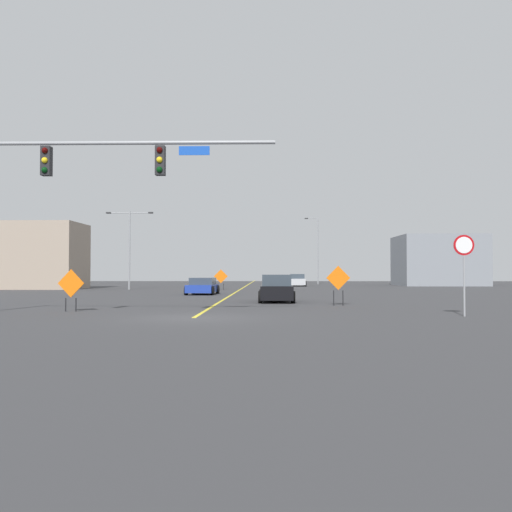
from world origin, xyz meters
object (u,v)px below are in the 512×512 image
(construction_sign_median_near, at_px, (338,280))
(car_silver_distant, at_px, (297,280))
(street_lamp_far_left, at_px, (129,242))
(stop_sign, at_px, (464,259))
(car_black_near, at_px, (276,289))
(construction_sign_left_shoulder, at_px, (221,277))
(construction_sign_left_lane, at_px, (71,285))
(traffic_signal_assembly, at_px, (48,177))
(street_lamp_near_left, at_px, (317,248))
(car_blue_mid, at_px, (203,286))

(construction_sign_median_near, xyz_separation_m, car_silver_distant, (-0.06, 39.54, -0.55))
(construction_sign_median_near, height_order, car_silver_distant, construction_sign_median_near)
(street_lamp_far_left, bearing_deg, stop_sign, -58.11)
(stop_sign, xyz_separation_m, car_black_near, (-6.76, 10.28, -1.43))
(construction_sign_median_near, height_order, construction_sign_left_shoulder, construction_sign_median_near)
(car_black_near, bearing_deg, construction_sign_left_lane, -137.33)
(traffic_signal_assembly, bearing_deg, stop_sign, 3.67)
(street_lamp_near_left, bearing_deg, car_black_near, -97.50)
(car_black_near, bearing_deg, street_lamp_near_left, 82.50)
(traffic_signal_assembly, distance_m, car_black_near, 14.66)
(construction_sign_left_shoulder, height_order, car_silver_distant, construction_sign_left_shoulder)
(construction_sign_left_shoulder, xyz_separation_m, car_blue_mid, (-0.40, -11.41, -0.58))
(stop_sign, distance_m, street_lamp_near_left, 57.31)
(construction_sign_left_shoulder, xyz_separation_m, car_silver_distant, (7.79, 14.07, -0.50))
(construction_sign_median_near, bearing_deg, traffic_signal_assembly, -145.19)
(construction_sign_left_shoulder, bearing_deg, car_silver_distant, 61.05)
(construction_sign_median_near, xyz_separation_m, car_blue_mid, (-8.25, 14.06, -0.64))
(construction_sign_left_shoulder, xyz_separation_m, construction_sign_left_lane, (-3.74, -30.01, -0.10))
(car_black_near, bearing_deg, construction_sign_median_near, -48.87)
(stop_sign, relative_size, car_blue_mid, 0.73)
(traffic_signal_assembly, height_order, construction_sign_left_shoulder, traffic_signal_assembly)
(stop_sign, bearing_deg, car_blue_mid, 119.89)
(traffic_signal_assembly, xyz_separation_m, car_silver_distant, (11.23, 47.39, -4.37))
(street_lamp_far_left, height_order, construction_sign_left_lane, street_lamp_far_left)
(construction_sign_left_lane, distance_m, car_blue_mid, 18.90)
(traffic_signal_assembly, xyz_separation_m, car_blue_mid, (3.04, 21.91, -4.46))
(traffic_signal_assembly, relative_size, stop_sign, 4.14)
(street_lamp_far_left, xyz_separation_m, construction_sign_median_near, (16.49, -25.72, -3.26))
(stop_sign, bearing_deg, construction_sign_median_near, 118.84)
(construction_sign_left_shoulder, height_order, car_blue_mid, construction_sign_left_shoulder)
(construction_sign_left_lane, distance_m, car_black_near, 11.72)
(street_lamp_far_left, xyz_separation_m, construction_sign_left_shoulder, (8.65, -0.25, -3.31))
(construction_sign_median_near, bearing_deg, construction_sign_left_lane, -158.60)
(stop_sign, xyz_separation_m, car_blue_mid, (-12.04, 20.95, -1.51))
(street_lamp_far_left, xyz_separation_m, car_silver_distant, (16.43, 13.82, -3.81))
(traffic_signal_assembly, distance_m, construction_sign_left_shoulder, 33.72)
(construction_sign_left_lane, bearing_deg, construction_sign_left_shoulder, 82.90)
(stop_sign, xyz_separation_m, car_silver_distant, (-3.85, 46.43, -1.43))
(street_lamp_near_left, distance_m, car_silver_distant, 12.08)
(street_lamp_near_left, xyz_separation_m, construction_sign_median_near, (-3.21, -50.35, -3.75))
(construction_sign_left_lane, bearing_deg, construction_sign_median_near, 21.40)
(traffic_signal_assembly, bearing_deg, car_black_near, 53.52)
(traffic_signal_assembly, bearing_deg, construction_sign_left_shoulder, 84.10)
(street_lamp_near_left, bearing_deg, construction_sign_left_shoulder, -113.96)
(car_blue_mid, bearing_deg, street_lamp_far_left, 125.27)
(car_silver_distant, distance_m, car_blue_mid, 26.77)
(construction_sign_left_lane, xyz_separation_m, car_black_near, (8.61, 7.94, -0.40))
(traffic_signal_assembly, relative_size, construction_sign_left_lane, 7.10)
(street_lamp_near_left, relative_size, construction_sign_left_shoulder, 4.79)
(street_lamp_far_left, bearing_deg, car_silver_distant, 40.07)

